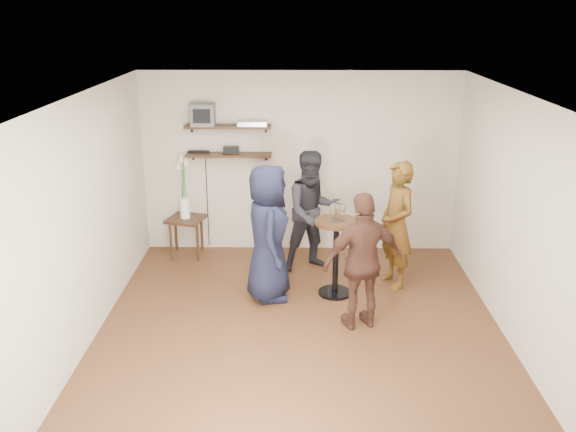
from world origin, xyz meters
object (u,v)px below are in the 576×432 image
Objects in this scene: person_dark at (313,211)px; person_navy at (268,233)px; drinks_table at (336,247)px; side_table at (186,224)px; person_brown at (363,262)px; crt_monitor at (203,114)px; person_plaid at (397,225)px; dvd_deck at (252,123)px; radio at (231,150)px.

person_navy is at bearing -141.05° from person_dark.
drinks_table is 0.86m from person_navy.
person_brown is (2.32, -2.03, 0.31)m from side_table.
person_plaid is at bearing -23.57° from crt_monitor.
side_table is (-0.29, -0.18, -1.54)m from crt_monitor.
person_brown is at bearing -58.57° from dvd_deck.
person_navy is at bearing -69.00° from radio.
person_dark is at bearing -89.33° from person_brown.
dvd_deck reaches higher than person_dark.
person_dark is (-1.05, 0.49, 0.01)m from person_plaid.
person_plaid is 1.04× the size of person_brown.
drinks_table is 0.85m from person_plaid.
dvd_deck is 1.73m from side_table.
dvd_deck is (0.68, 0.00, -0.12)m from crt_monitor.
person_dark reaches higher than side_table.
drinks_table is at bearing -52.04° from dvd_deck.
person_plaid is at bearing -43.94° from person_dark.
crt_monitor is 0.20× the size of person_brown.
crt_monitor is 0.19× the size of person_navy.
dvd_deck is at bearing 10.23° from side_table.
person_dark reaches higher than person_brown.
person_dark is (-0.27, 0.79, 0.20)m from drinks_table.
radio is 2.55m from person_plaid.
radio is at bearing 132.76° from person_dark.
person_navy is at bearing -57.76° from crt_monitor.
person_navy reaches higher than person_brown.
person_navy is at bearing -173.46° from drinks_table.
drinks_table is at bearing -45.10° from radio.
person_plaid reaches higher than drinks_table.
person_dark is at bearing -38.95° from person_navy.
side_table is at bearing 36.50° from person_navy.
crt_monitor is 0.69m from dvd_deck.
person_dark is 0.98× the size of person_navy.
dvd_deck reaches higher than person_brown.
dvd_deck is at bearing 0.00° from crt_monitor.
drinks_table is 0.60× the size of person_plaid.
crt_monitor reaches higher than side_table.
person_brown is (1.08, -0.70, -0.06)m from person_navy.
radio is 2.18m from drinks_table.
person_plaid is (1.88, -1.12, -1.08)m from dvd_deck.
person_navy reaches higher than side_table.
crt_monitor is at bearing 141.56° from drinks_table.
dvd_deck is 2.19m from drinks_table.
dvd_deck is 0.49m from radio.
crt_monitor reaches higher than dvd_deck.
drinks_table is at bearing -90.00° from person_brown.
crt_monitor is 0.62m from radio.
person_plaid is at bearing -133.27° from person_brown.
person_plaid is at bearing 20.76° from drinks_table.
dvd_deck is at bearing 0.00° from radio.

